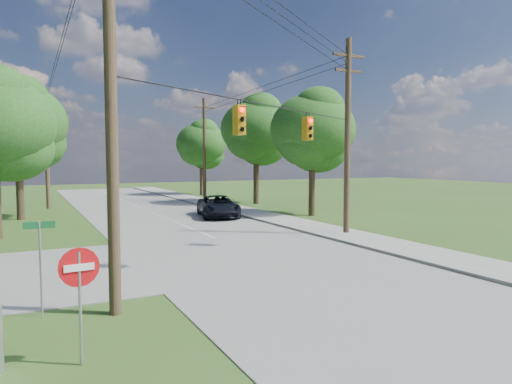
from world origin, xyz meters
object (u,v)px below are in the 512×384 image
car_main_north (218,206)px  pole_north_w (47,147)px  pole_north_e (204,149)px  pole_sw (110,74)px  do_not_enter_sign (79,280)px  pole_ne (347,134)px

car_main_north → pole_north_w: bearing=144.3°
car_main_north → pole_north_e: bearing=86.8°
pole_sw → pole_north_w: 29.62m
do_not_enter_sign → pole_north_w: bearing=84.2°
pole_sw → car_main_north: (10.10, 17.72, -5.44)m
pole_ne → do_not_enter_sign: (-14.63, -10.40, -3.75)m
pole_ne → pole_north_e: pole_ne is taller
pole_north_e → car_main_north: bearing=-106.0°
pole_sw → pole_north_e: (13.50, 29.60, -1.10)m
pole_north_w → pole_north_e: bearing=0.0°
pole_north_w → do_not_enter_sign: pole_north_w is taller
pole_sw → pole_ne: bearing=29.4°
pole_ne → pole_north_e: 22.00m
pole_ne → pole_north_w: bearing=122.3°
pole_north_e → car_main_north: (-3.40, -11.88, -4.34)m
pole_north_w → pole_sw: bearing=-89.2°
pole_north_e → do_not_enter_sign: bearing=-114.3°
pole_north_e → pole_north_w: bearing=180.0°
pole_sw → car_main_north: pole_sw is taller
pole_north_e → pole_north_w: size_ratio=1.00×
do_not_enter_sign → pole_sw: bearing=63.5°
pole_sw → pole_north_w: pole_sw is taller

